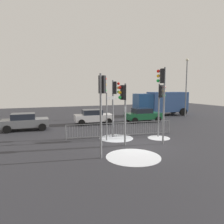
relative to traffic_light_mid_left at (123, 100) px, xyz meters
The scene contains 16 objects.
ground_plane 3.02m from the traffic_light_mid_left, 17.80° to the right, with size 60.00×60.00×0.00m, color #2D2D33.
traffic_light_mid_left is the anchor object (origin of this frame).
traffic_light_rear_right 3.70m from the traffic_light_mid_left, 17.93° to the left, with size 0.39×0.53×3.94m.
traffic_light_foreground_right 2.63m from the traffic_light_mid_left, 11.61° to the right, with size 0.54×0.38×4.93m.
traffic_light_mid_right 2.46m from the traffic_light_mid_left, 80.23° to the left, with size 0.53×0.40×4.19m.
traffic_light_rear_left 2.55m from the traffic_light_mid_left, 139.78° to the right, with size 0.48×0.46×4.35m.
direction_sign_post 1.94m from the traffic_light_mid_left, 106.27° to the left, with size 0.79×0.12×3.31m.
pedestrian_guard_railing 3.39m from the traffic_light_mid_left, 69.09° to the left, with size 8.12×0.89×1.07m.
car_green_far 10.02m from the traffic_light_mid_left, 53.01° to the left, with size 3.89×2.11×1.47m.
car_white_trailing 8.68m from the traffic_light_mid_left, 86.60° to the left, with size 3.92×2.17×1.47m.
car_grey_mid 9.78m from the traffic_light_mid_left, 127.92° to the left, with size 3.83×1.98×1.47m.
delivery_truck 16.06m from the traffic_light_mid_left, 47.21° to the left, with size 7.25×3.31×3.10m.
street_lamp 16.17m from the traffic_light_mid_left, 36.07° to the left, with size 0.36×0.36×7.30m.
snow_patch_kerb 3.61m from the traffic_light_mid_left, 100.35° to the right, with size 2.91×2.91×0.01m, color white.
snow_patch_island 3.46m from the traffic_light_mid_left, 80.11° to the left, with size 2.44×2.44×0.01m, color silver.
snow_patch_verge 4.41m from the traffic_light_mid_left, 15.13° to the left, with size 1.60×1.60×0.01m, color white.
Camera 1 is at (-6.23, -11.38, 3.61)m, focal length 33.34 mm.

